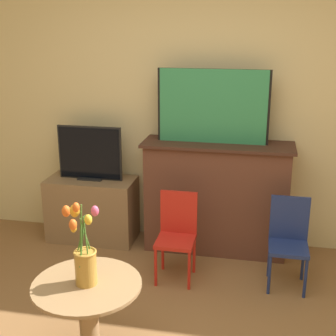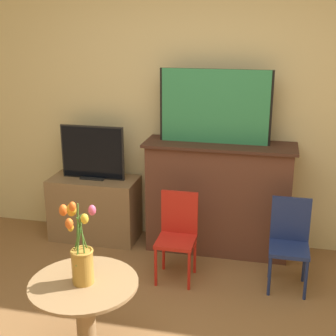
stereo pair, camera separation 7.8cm
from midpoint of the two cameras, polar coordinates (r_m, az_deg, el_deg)
wall_back at (r=4.22m, az=4.75°, el=8.56°), size 8.00×0.06×2.70m
fireplace_mantel at (r=4.19m, az=6.68°, el=-3.41°), size 1.30×0.43×1.00m
painting at (r=3.99m, az=6.30°, el=7.44°), size 0.95×0.03×0.63m
tv_stand at (r=4.51m, az=-8.41°, el=-4.87°), size 0.82×0.40×0.60m
tv_monitor at (r=4.34m, az=-8.69°, el=1.78°), size 0.60×0.12×0.50m
chair_red at (r=3.77m, az=1.76°, el=-7.71°), size 0.30×0.30×0.71m
chair_blue at (r=3.77m, az=15.17°, el=-8.31°), size 0.30×0.30×0.71m
side_table at (r=2.93m, az=-9.26°, el=-16.82°), size 0.64×0.64×0.55m
vase_tulips at (r=2.75m, az=-9.77°, el=-10.37°), size 0.20×0.25×0.52m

